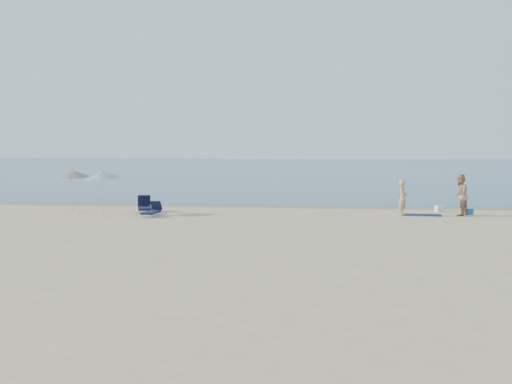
# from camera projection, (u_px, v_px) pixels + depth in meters

# --- Properties ---
(ground) EXTENTS (160.00, 160.00, 0.00)m
(ground) POSITION_uv_depth(u_px,v_px,m) (308.00, 285.00, 14.47)
(ground) COLOR #CEB289
(ground) RESTS_ON ground
(sea) EXTENTS (240.00, 160.00, 0.01)m
(sea) POSITION_uv_depth(u_px,v_px,m) (332.00, 166.00, 113.49)
(sea) COLOR #0D2B4F
(sea) RESTS_ON ground
(wet_sand_strip) EXTENTS (240.00, 1.60, 0.00)m
(wet_sand_strip) POSITION_uv_depth(u_px,v_px,m) (324.00, 207.00, 33.68)
(wet_sand_strip) COLOR #847254
(wet_sand_strip) RESTS_ON ground
(person_left) EXTENTS (0.56, 0.69, 1.64)m
(person_left) POSITION_uv_depth(u_px,v_px,m) (403.00, 198.00, 29.43)
(person_left) COLOR tan
(person_left) RESTS_ON ground
(person_right) EXTENTS (1.06, 1.15, 1.90)m
(person_right) POSITION_uv_depth(u_px,v_px,m) (460.00, 195.00, 29.34)
(person_right) COLOR #B2795E
(person_right) RESTS_ON ground
(beach_towel) EXTENTS (1.86, 1.14, 0.03)m
(beach_towel) POSITION_uv_depth(u_px,v_px,m) (421.00, 215.00, 29.58)
(beach_towel) COLOR #0F204C
(beach_towel) RESTS_ON ground
(white_bag) EXTENTS (0.44, 0.41, 0.30)m
(white_bag) POSITION_uv_depth(u_px,v_px,m) (439.00, 209.00, 31.13)
(white_bag) COLOR silver
(white_bag) RESTS_ON ground
(blue_cooler) EXTENTS (0.50, 0.42, 0.31)m
(blue_cooler) POSITION_uv_depth(u_px,v_px,m) (469.00, 212.00, 29.64)
(blue_cooler) COLOR #1C559A
(blue_cooler) RESTS_ON ground
(umbrella_near) EXTENTS (2.02, 2.04, 2.13)m
(umbrella_near) POSITION_uv_depth(u_px,v_px,m) (103.00, 175.00, 30.14)
(umbrella_near) COLOR silver
(umbrella_near) RESTS_ON ground
(umbrella_far) EXTENTS (1.84, 1.86, 2.12)m
(umbrella_far) POSITION_uv_depth(u_px,v_px,m) (73.00, 174.00, 31.54)
(umbrella_far) COLOR silver
(umbrella_far) RESTS_ON ground
(lounger_left) EXTENTS (1.16, 1.95, 0.82)m
(lounger_left) POSITION_uv_depth(u_px,v_px,m) (144.00, 207.00, 30.66)
(lounger_left) COLOR #121432
(lounger_left) RESTS_ON ground
(lounger_right) EXTENTS (0.60, 1.56, 0.67)m
(lounger_right) POSITION_uv_depth(u_px,v_px,m) (152.00, 211.00, 29.04)
(lounger_right) COLOR #141A39
(lounger_right) RESTS_ON ground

